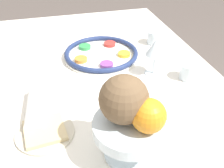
% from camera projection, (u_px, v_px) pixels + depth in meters
% --- Properties ---
extents(dining_table, '(1.43, 0.87, 0.75)m').
position_uv_depth(dining_table, '(107.00, 148.00, 1.19)').
color(dining_table, silver).
rests_on(dining_table, ground_plane).
extents(seder_plate, '(0.31, 0.31, 0.03)m').
position_uv_depth(seder_plate, '(101.00, 54.00, 1.11)').
color(seder_plate, white).
rests_on(seder_plate, dining_table).
extents(wine_glass, '(0.07, 0.07, 0.14)m').
position_uv_depth(wine_glass, '(156.00, 49.00, 0.95)').
color(wine_glass, silver).
rests_on(wine_glass, dining_table).
extents(fruit_stand, '(0.19, 0.19, 0.11)m').
position_uv_depth(fruit_stand, '(131.00, 131.00, 0.64)').
color(fruit_stand, silver).
rests_on(fruit_stand, dining_table).
extents(orange_fruit, '(0.08, 0.08, 0.08)m').
position_uv_depth(orange_fruit, '(149.00, 116.00, 0.59)').
color(orange_fruit, orange).
rests_on(orange_fruit, fruit_stand).
extents(coconut, '(0.12, 0.12, 0.12)m').
position_uv_depth(coconut, '(124.00, 99.00, 0.60)').
color(coconut, brown).
rests_on(coconut, fruit_stand).
extents(bread_plate, '(0.17, 0.17, 0.02)m').
position_uv_depth(bread_plate, '(45.00, 132.00, 0.74)').
color(bread_plate, beige).
rests_on(bread_plate, dining_table).
extents(napkin_roll, '(0.19, 0.06, 0.05)m').
position_uv_depth(napkin_roll, '(34.00, 107.00, 0.81)').
color(napkin_roll, white).
rests_on(napkin_roll, dining_table).
extents(cup_mid, '(0.07, 0.07, 0.06)m').
position_uv_depth(cup_mid, '(189.00, 72.00, 0.97)').
color(cup_mid, silver).
rests_on(cup_mid, dining_table).
extents(cup_far, '(0.07, 0.07, 0.06)m').
position_uv_depth(cup_far, '(154.00, 38.00, 1.21)').
color(cup_far, silver).
rests_on(cup_far, dining_table).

